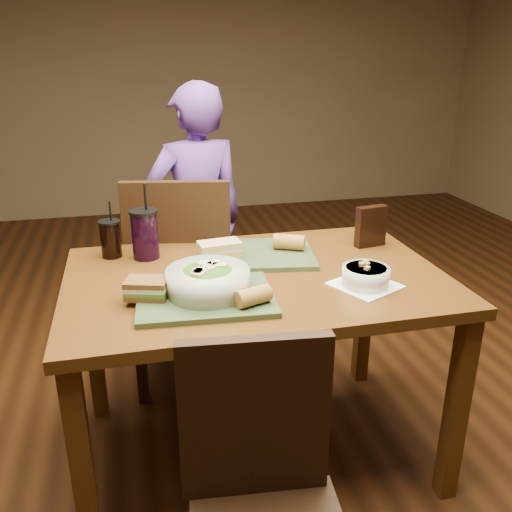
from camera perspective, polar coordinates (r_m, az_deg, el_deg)
The scene contains 16 objects.
ground at distance 2.28m, azimuth -0.00°, elevation -19.64°, with size 6.00×6.00×0.00m, color #381C0B.
dining_table at distance 1.92m, azimuth -0.00°, elevation -4.49°, with size 1.30×0.85×0.75m.
chair_near at distance 1.42m, azimuth 0.81°, elevation -23.98°, with size 0.41×0.41×0.86m.
chair_far at distance 2.39m, azimuth -8.28°, elevation -2.07°, with size 0.51×0.51×1.00m.
diner at distance 2.73m, azimuth -6.21°, elevation 3.63°, with size 0.49×0.32×1.35m, color #55328A.
tray_near at distance 1.70m, azimuth -5.34°, elevation -4.39°, with size 0.42×0.32×0.02m, color #38492B.
tray_far at distance 2.04m, azimuth 0.11°, elevation 0.17°, with size 0.42×0.32×0.02m, color #38492B.
salad_bowl at distance 1.69m, azimuth -5.09°, elevation -2.44°, with size 0.26×0.26×0.09m.
soup_bowl at distance 1.82m, azimuth 11.47°, elevation -2.06°, with size 0.25×0.25×0.08m.
sandwich_near at distance 1.69m, azimuth -11.43°, elevation -3.36°, with size 0.15×0.12×0.06m.
sandwich_far at distance 1.98m, azimuth -3.86°, elevation 0.67°, with size 0.16×0.10×0.06m.
baguette_near at distance 1.61m, azimuth -0.30°, elevation -4.25°, with size 0.05×0.05×0.11m, color #AD7533.
baguette_far at distance 2.06m, azimuth 3.51°, elevation 1.49°, with size 0.06×0.06×0.12m, color #AD7533.
cup_cola at distance 2.09m, azimuth -15.06°, elevation 1.78°, with size 0.08×0.08×0.22m.
cup_berry at distance 2.04m, azimuth -11.60°, elevation 2.30°, with size 0.11×0.11×0.29m.
chip_bag at distance 2.18m, azimuth 11.99°, elevation 3.07°, with size 0.12×0.04×0.16m, color black.
Camera 1 is at (-0.40, -1.68, 1.48)m, focal length 38.00 mm.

